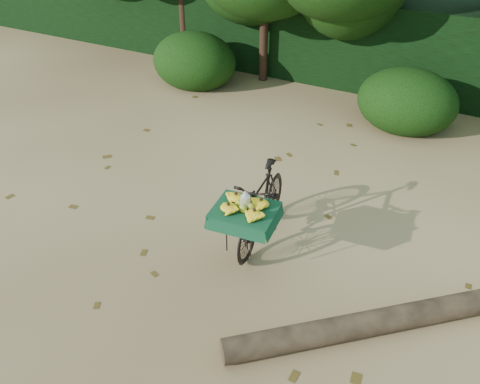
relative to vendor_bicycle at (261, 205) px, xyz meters
The scene contains 6 objects.
ground 0.82m from the vendor_bicycle, 165.03° to the right, with size 80.00×80.00×0.00m, color tan.
vendor_bicycle is the anchor object (origin of this frame).
fallen_log 2.07m from the vendor_bicycle, 20.55° to the right, with size 0.27×0.27×3.69m, color brown.
hedge_backdrop 6.18m from the vendor_bicycle, 95.76° to the left, with size 26.00×1.80×1.80m, color black.
bush_clumps 4.14m from the vendor_bicycle, 91.65° to the left, with size 8.80×1.70×0.90m, color black, non-canonical shape.
leaf_litter 0.94m from the vendor_bicycle, 141.96° to the left, with size 7.00×7.30×0.01m, color #523D15, non-canonical shape.
Camera 1 is at (2.84, -4.57, 4.20)m, focal length 38.00 mm.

